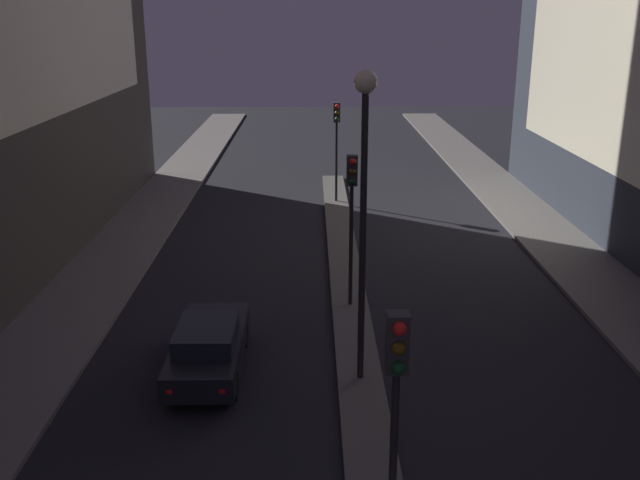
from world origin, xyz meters
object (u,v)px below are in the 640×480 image
Objects in this scene: traffic_light_near at (396,395)px; car_left_lane at (209,346)px; traffic_light_far at (337,130)px; street_lamp at (364,173)px; traffic_light_mid at (352,197)px.

car_left_lane is (-3.84, 7.43, -2.86)m from traffic_light_near.
traffic_light_far is 0.63× the size of street_lamp.
traffic_light_far is 1.04× the size of car_left_lane.
traffic_light_far is (0.00, 12.84, 0.00)m from traffic_light_mid.
traffic_light_near is 1.04× the size of car_left_lane.
car_left_lane is (-3.84, -16.91, -2.86)m from traffic_light_far.
traffic_light_mid is 4.97m from street_lamp.
traffic_light_mid is at bearing 46.64° from car_left_lane.
traffic_light_near and traffic_light_far have the same top height.
traffic_light_mid is 0.63× the size of street_lamp.
street_lamp reaches higher than traffic_light_far.
traffic_light_far is at bearing 77.21° from car_left_lane.
street_lamp is 6.03m from car_left_lane.
traffic_light_mid is at bearing 90.00° from traffic_light_near.
traffic_light_mid is 6.28m from car_left_lane.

